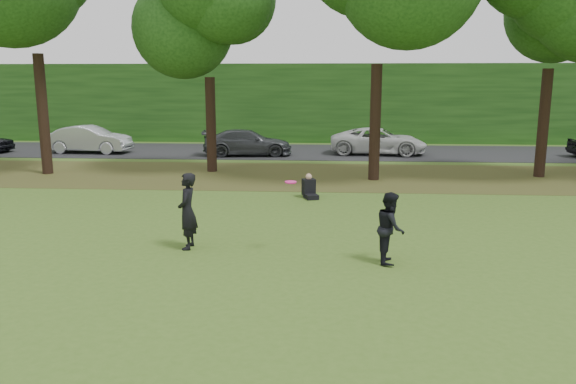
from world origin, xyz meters
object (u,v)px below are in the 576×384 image
at_px(player_left, 187,211).
at_px(seated_person, 309,189).
at_px(frisbee, 291,182).
at_px(player_right, 390,228).

height_order(player_left, seated_person, player_left).
height_order(player_left, frisbee, player_left).
bearing_deg(player_right, frisbee, 79.34).
bearing_deg(player_left, player_right, 79.05).
distance_m(player_left, seated_person, 6.76).
distance_m(player_left, frisbee, 2.61).
bearing_deg(frisbee, seated_person, 87.88).
bearing_deg(frisbee, player_right, -14.00).
bearing_deg(frisbee, player_left, 176.19).
distance_m(player_left, player_right, 4.80).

